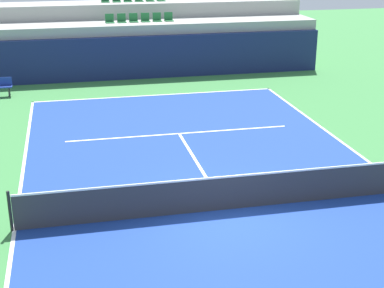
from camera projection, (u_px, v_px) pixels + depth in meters
ground_plane at (226, 210)px, 15.46m from camera, size 80.00×80.00×0.00m
court_surface at (226, 209)px, 15.46m from camera, size 11.00×24.00×0.01m
baseline_far at (156, 95)px, 26.43m from camera, size 11.00×0.10×0.00m
sideline_left at (14, 230)px, 14.36m from camera, size 0.10×24.00×0.00m
service_line_far at (179, 134)px, 21.33m from camera, size 8.26×0.10×0.00m
centre_service_line at (199, 165)px, 18.40m from camera, size 0.10×6.40×0.00m
back_wall at (144, 57)px, 29.25m from camera, size 18.59×0.30×2.15m
stands_tier_lower at (141, 48)px, 30.40m from camera, size 18.59×2.40×2.66m
stands_tier_upper at (135, 33)px, 32.47m from camera, size 18.59×2.40×3.44m
seating_row_lower at (140, 19)px, 29.99m from camera, size 3.52×0.44×0.44m
tennis_net at (226, 192)px, 15.29m from camera, size 11.08×0.08×1.07m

